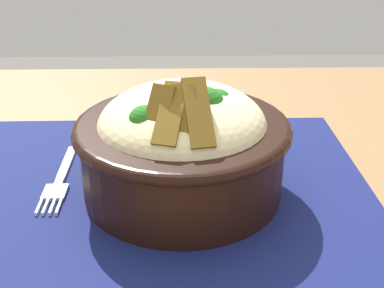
# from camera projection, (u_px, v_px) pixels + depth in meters

# --- Properties ---
(table) EXTENTS (1.26, 0.81, 0.74)m
(table) POSITION_uv_depth(u_px,v_px,m) (188.00, 258.00, 0.50)
(table) COLOR olive
(table) RESTS_ON ground_plane
(placemat) EXTENTS (0.44, 0.32, 0.00)m
(placemat) POSITION_uv_depth(u_px,v_px,m) (154.00, 183.00, 0.49)
(placemat) COLOR #11194C
(placemat) RESTS_ON table
(bowl) EXTENTS (0.22, 0.22, 0.13)m
(bowl) POSITION_uv_depth(u_px,v_px,m) (192.00, 142.00, 0.46)
(bowl) COLOR black
(bowl) RESTS_ON placemat
(fork) EXTENTS (0.02, 0.13, 0.00)m
(fork) POSITION_uv_depth(u_px,v_px,m) (65.00, 181.00, 0.49)
(fork) COLOR silver
(fork) RESTS_ON placemat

